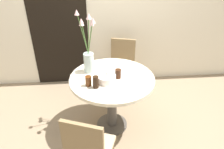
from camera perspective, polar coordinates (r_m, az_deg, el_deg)
name	(u,v)px	position (r m, az deg, el deg)	size (l,w,h in m)	color
ground_plane	(112,125)	(3.06, 0.00, -13.02)	(16.00, 16.00, 0.00)	#89755B
wall_back	(105,7)	(3.51, -1.76, 17.32)	(8.00, 0.05, 2.60)	beige
doorway_panel	(59,26)	(3.59, -13.80, 12.22)	(0.90, 0.01, 2.05)	black
dining_table	(112,88)	(2.67, 0.00, -3.54)	(1.02, 1.02, 0.76)	beige
chair_near_front	(122,65)	(3.44, 2.58, 2.58)	(0.49, 0.49, 0.88)	tan
chair_left_flank	(88,148)	(2.16, -6.29, -18.51)	(0.51, 0.51, 0.88)	tan
birthday_cake	(107,78)	(2.49, -1.44, -1.05)	(0.22, 0.22, 0.13)	white
flower_vase	(88,53)	(2.60, -6.27, 5.59)	(0.22, 0.32, 0.78)	#B2C6C1
side_plate	(133,74)	(2.66, 5.39, 0.19)	(0.18, 0.18, 0.01)	silver
drink_glass_0	(88,81)	(2.42, -6.19, -1.71)	(0.07, 0.07, 0.12)	#51280F
drink_glass_1	(118,74)	(2.55, 1.59, 0.21)	(0.07, 0.07, 0.11)	#33190C
drink_glass_2	(96,82)	(2.38, -4.26, -1.98)	(0.06, 0.06, 0.14)	black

